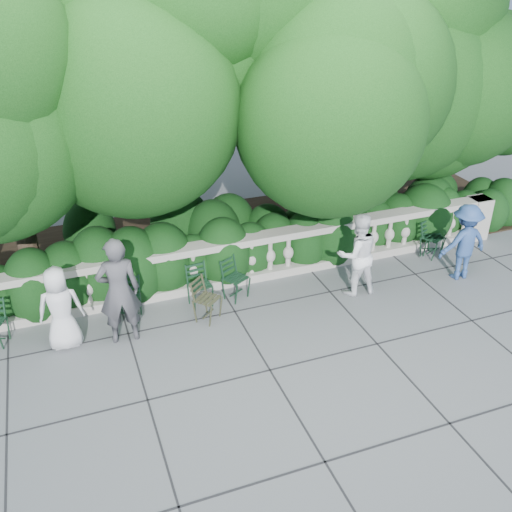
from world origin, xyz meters
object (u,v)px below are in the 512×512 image
object	(u,v)px
chair_b	(204,309)
chair_c	(128,323)
chair_e	(431,256)
person_woman_grey	(119,291)
person_older_blue	(464,242)
chair_d	(242,300)
chair_weathered	(215,321)
person_casual_man	(357,254)
person_businessman	(61,308)
chair_f	(436,258)

from	to	relation	value
chair_b	chair_c	xyz separation A→B (m)	(-1.42, 0.03, 0.00)
chair_b	chair_e	world-z (taller)	same
person_woman_grey	person_older_blue	distance (m)	6.85
chair_d	chair_weathered	world-z (taller)	same
chair_b	person_older_blue	distance (m)	5.39
chair_c	person_casual_man	bearing A→B (deg)	16.89
chair_c	chair_e	xyz separation A→B (m)	(6.73, 0.21, 0.00)
chair_weathered	person_woman_grey	size ratio (longest dim) A/B	0.43
person_businessman	person_older_blue	bearing A→B (deg)	178.59
chair_e	person_casual_man	bearing A→B (deg)	-142.62
chair_e	chair_f	bearing A→B (deg)	-45.43
chair_e	person_woman_grey	distance (m)	6.96
chair_b	person_businessman	size ratio (longest dim) A/B	0.55
person_woman_grey	person_casual_man	distance (m)	4.52
chair_weathered	person_casual_man	world-z (taller)	person_casual_man
chair_d	person_older_blue	distance (m)	4.64
chair_e	person_businessman	size ratio (longest dim) A/B	0.55
chair_b	person_woman_grey	size ratio (longest dim) A/B	0.43
person_older_blue	chair_b	bearing A→B (deg)	-6.17
chair_d	chair_e	world-z (taller)	same
chair_weathered	chair_c	bearing A→B (deg)	119.48
chair_d	chair_weathered	bearing A→B (deg)	-173.52
chair_d	person_older_blue	bearing A→B (deg)	-37.84
chair_f	person_older_blue	bearing A→B (deg)	-119.35
chair_e	chair_f	xyz separation A→B (m)	(0.05, -0.10, 0.00)
chair_c	chair_d	bearing A→B (deg)	22.86
chair_b	person_older_blue	world-z (taller)	person_older_blue
person_businessman	person_casual_man	bearing A→B (deg)	179.72
chair_weathered	person_businessman	bearing A→B (deg)	133.32
chair_e	person_businessman	world-z (taller)	person_businessman
chair_c	chair_f	world-z (taller)	same
person_businessman	person_older_blue	size ratio (longest dim) A/B	0.94
chair_b	chair_d	bearing A→B (deg)	-4.79
chair_f	chair_c	bearing A→B (deg)	156.23
chair_e	chair_weathered	size ratio (longest dim) A/B	1.00
chair_c	person_woman_grey	world-z (taller)	person_woman_grey
chair_d	chair_f	size ratio (longest dim) A/B	1.00
chair_f	person_casual_man	world-z (taller)	person_casual_man
chair_b	person_casual_man	distance (m)	3.12
chair_f	chair_d	bearing A→B (deg)	156.82
chair_b	person_casual_man	xyz separation A→B (m)	(2.97, -0.45, 0.85)
chair_weathered	person_older_blue	world-z (taller)	person_older_blue
chair_f	chair_b	bearing A→B (deg)	156.81
person_woman_grey	chair_weathered	bearing A→B (deg)	179.89
chair_weathered	chair_f	bearing A→B (deg)	-35.35
chair_b	chair_weathered	xyz separation A→B (m)	(0.08, -0.47, 0.00)
chair_b	person_woman_grey	distance (m)	1.88
person_businessman	person_woman_grey	bearing A→B (deg)	172.23
chair_d	person_casual_man	distance (m)	2.40
chair_e	person_woman_grey	world-z (taller)	person_woman_grey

